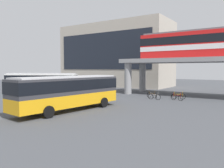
% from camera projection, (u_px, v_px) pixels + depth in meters
% --- Properties ---
extents(ground_plane, '(120.00, 120.00, 0.00)m').
position_uv_depth(ground_plane, '(110.00, 97.00, 31.00)').
color(ground_plane, '#47494F').
extents(station_building, '(25.63, 10.47, 14.06)m').
position_uv_depth(station_building, '(115.00, 55.00, 53.12)').
color(station_building, '#B2A899').
rests_on(station_building, ground_plane).
extents(elevated_platform, '(27.96, 6.68, 5.40)m').
position_uv_depth(elevated_platform, '(221.00, 63.00, 30.05)').
color(elevated_platform, gray).
rests_on(elevated_platform, ground_plane).
extents(train, '(21.12, 2.96, 3.84)m').
position_uv_depth(train, '(216.00, 43.00, 30.25)').
color(train, red).
rests_on(train, elevated_platform).
extents(bus_main, '(3.68, 11.25, 3.22)m').
position_uv_depth(bus_main, '(69.00, 90.00, 21.00)').
color(bus_main, orange).
rests_on(bus_main, ground_plane).
extents(bus_secondary, '(11.00, 7.23, 3.22)m').
position_uv_depth(bus_secondary, '(41.00, 81.00, 35.81)').
color(bus_secondary, '#268C33').
rests_on(bus_secondary, ground_plane).
extents(bicycle_brown, '(1.70, 0.66, 1.04)m').
position_uv_depth(bicycle_brown, '(152.00, 95.00, 30.49)').
color(bicycle_brown, black).
rests_on(bicycle_brown, ground_plane).
extents(bicycle_orange, '(1.71, 0.63, 1.04)m').
position_uv_depth(bicycle_orange, '(178.00, 96.00, 29.34)').
color(bicycle_orange, black).
rests_on(bicycle_orange, ground_plane).
extents(bicycle_red, '(1.73, 0.58, 1.04)m').
position_uv_depth(bicycle_red, '(177.00, 97.00, 28.15)').
color(bicycle_red, black).
rests_on(bicycle_red, ground_plane).
extents(bicycle_silver, '(1.79, 0.21, 1.04)m').
position_uv_depth(bicycle_silver, '(154.00, 97.00, 28.93)').
color(bicycle_silver, black).
rests_on(bicycle_silver, ground_plane).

